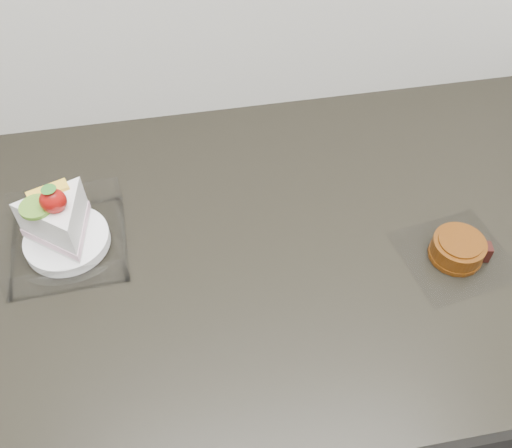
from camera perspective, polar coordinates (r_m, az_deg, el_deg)
counter at (r=1.22m, az=4.21°, el=-14.42°), size 2.04×0.64×0.90m
cake_tray at (r=0.84m, az=-18.71°, el=-0.65°), size 0.17×0.17×0.13m
mooncake_wrap at (r=0.85m, az=19.54°, el=-2.49°), size 0.17×0.16×0.03m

